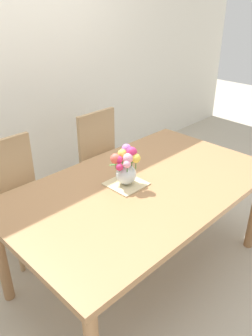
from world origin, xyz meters
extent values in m
plane|color=#B7AD99|center=(0.00, 0.00, 0.00)|extent=(12.00, 12.00, 0.00)
cube|color=silver|center=(0.00, 1.60, 1.40)|extent=(7.00, 0.10, 2.80)
cube|color=#9E7047|center=(0.00, 0.00, 0.72)|extent=(1.80, 1.06, 0.04)
cylinder|color=#9E7047|center=(-0.82, 0.45, 0.35)|extent=(0.07, 0.07, 0.70)
cylinder|color=#9E7047|center=(0.82, 0.45, 0.35)|extent=(0.07, 0.07, 0.70)
cube|color=tan|center=(-0.45, 0.79, 0.46)|extent=(0.42, 0.42, 0.04)
cylinder|color=tan|center=(-0.27, 0.61, 0.22)|extent=(0.04, 0.04, 0.44)
cylinder|color=tan|center=(-0.63, 0.61, 0.22)|extent=(0.04, 0.04, 0.44)
cylinder|color=tan|center=(-0.27, 0.97, 0.22)|extent=(0.04, 0.04, 0.44)
cube|color=tan|center=(-0.45, 0.98, 0.69)|extent=(0.42, 0.04, 0.42)
cube|color=tan|center=(0.45, 0.79, 0.46)|extent=(0.42, 0.42, 0.04)
cylinder|color=tan|center=(0.63, 0.61, 0.22)|extent=(0.04, 0.04, 0.44)
cylinder|color=tan|center=(0.27, 0.61, 0.22)|extent=(0.04, 0.04, 0.44)
cylinder|color=tan|center=(0.63, 0.97, 0.22)|extent=(0.04, 0.04, 0.44)
cylinder|color=tan|center=(0.27, 0.97, 0.22)|extent=(0.04, 0.04, 0.44)
cube|color=tan|center=(0.45, 0.98, 0.69)|extent=(0.42, 0.04, 0.42)
cube|color=#CCB789|center=(-0.08, 0.07, 0.74)|extent=(0.23, 0.23, 0.01)
sphere|color=silver|center=(-0.08, 0.07, 0.81)|extent=(0.13, 0.13, 0.13)
sphere|color=#EFD14C|center=(-0.07, 0.11, 0.94)|extent=(0.06, 0.06, 0.06)
cylinder|color=#478438|center=(-0.07, 0.11, 0.90)|extent=(0.01, 0.01, 0.08)
sphere|color=#D12D66|center=(-0.12, 0.09, 0.93)|extent=(0.05, 0.05, 0.05)
cylinder|color=#478438|center=(-0.12, 0.09, 0.89)|extent=(0.01, 0.01, 0.07)
sphere|color=#B266C6|center=(-0.02, 0.12, 0.96)|extent=(0.06, 0.06, 0.06)
cylinder|color=#478438|center=(-0.02, 0.12, 0.91)|extent=(0.01, 0.01, 0.10)
sphere|color=#D12D66|center=(-0.14, 0.07, 0.89)|extent=(0.05, 0.05, 0.05)
cylinder|color=#478438|center=(-0.14, 0.07, 0.87)|extent=(0.01, 0.01, 0.03)
sphere|color=#E55B4C|center=(-0.13, 0.11, 0.93)|extent=(0.06, 0.06, 0.06)
cylinder|color=#478438|center=(-0.13, 0.11, 0.89)|extent=(0.01, 0.01, 0.07)
sphere|color=#D12D66|center=(-0.05, 0.05, 0.97)|extent=(0.07, 0.07, 0.07)
cylinder|color=#478438|center=(-0.05, 0.05, 0.91)|extent=(0.01, 0.01, 0.11)
sphere|color=#EFD14C|center=(-0.05, 0.02, 0.94)|extent=(0.06, 0.06, 0.06)
cylinder|color=#478438|center=(-0.05, 0.02, 0.90)|extent=(0.01, 0.01, 0.08)
sphere|color=#EA9EBC|center=(-0.11, 0.03, 0.91)|extent=(0.05, 0.05, 0.05)
cylinder|color=#478438|center=(-0.11, 0.03, 0.89)|extent=(0.01, 0.01, 0.05)
sphere|color=#EA9EBC|center=(-0.09, 0.04, 0.94)|extent=(0.06, 0.06, 0.06)
cylinder|color=#478438|center=(-0.09, 0.04, 0.90)|extent=(0.01, 0.01, 0.08)
ellipsoid|color=#478438|center=(-0.01, 0.07, 0.89)|extent=(0.07, 0.03, 0.03)
ellipsoid|color=#478438|center=(-0.12, 0.13, 0.88)|extent=(0.06, 0.07, 0.02)
ellipsoid|color=#478438|center=(-0.04, 0.10, 0.90)|extent=(0.07, 0.06, 0.02)
camera|label=1|loc=(-1.39, -1.24, 1.83)|focal=35.47mm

